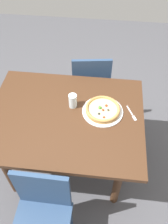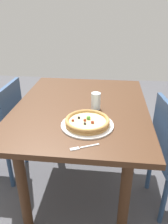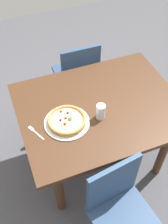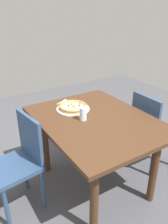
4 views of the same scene
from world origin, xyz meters
name	(u,v)px [view 2 (image 2 of 4)]	position (x,y,z in m)	size (l,w,h in m)	color
ground_plane	(82,183)	(0.00, 0.00, 0.00)	(6.00, 6.00, 0.00)	#4C4C51
dining_table	(81,118)	(0.00, 0.00, 0.66)	(1.26, 0.98, 0.77)	#472B19
chair_far	(2,128)	(0.06, 0.71, 0.49)	(0.40, 0.40, 0.89)	navy
plate	(87,125)	(-0.30, -0.08, 0.78)	(0.33, 0.33, 0.01)	white
pizza	(87,121)	(-0.30, -0.08, 0.80)	(0.28, 0.28, 0.05)	#B78447
fork	(82,147)	(-0.53, -0.07, 0.77)	(0.08, 0.16, 0.00)	silver
drinking_glass	(96,101)	(-0.05, -0.11, 0.83)	(0.07, 0.07, 0.12)	silver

